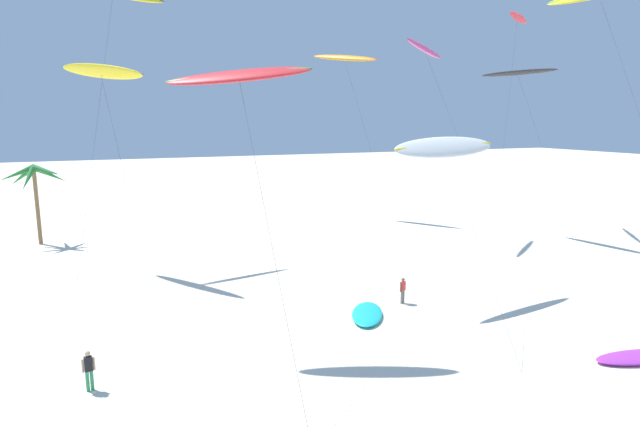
% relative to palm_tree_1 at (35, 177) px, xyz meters
% --- Properties ---
extents(palm_tree_1, '(5.30, 5.17, 7.02)m').
position_rel_palm_tree_1_xyz_m(palm_tree_1, '(0.00, 0.00, 0.00)').
color(palm_tree_1, olive).
rests_on(palm_tree_1, ground).
extents(flying_kite_0, '(6.31, 11.97, 17.79)m').
position_rel_palm_tree_1_xyz_m(flying_kite_0, '(32.08, -10.59, 10.96)').
color(flying_kite_0, '#EA5193').
rests_on(flying_kite_0, ground).
extents(flying_kite_1, '(3.07, 10.08, 15.14)m').
position_rel_palm_tree_1_xyz_m(flying_kite_1, '(39.90, -13.62, 8.94)').
color(flying_kite_1, black).
rests_on(flying_kite_1, ground).
extents(flying_kite_3, '(5.34, 9.69, 18.13)m').
position_rel_palm_tree_1_xyz_m(flying_kite_3, '(30.11, 1.45, 11.36)').
color(flying_kite_3, orange).
rests_on(flying_kite_3, ground).
extents(flying_kite_4, '(6.11, 6.84, 22.06)m').
position_rel_palm_tree_1_xyz_m(flying_kite_4, '(43.70, -9.16, 14.66)').
color(flying_kite_4, red).
rests_on(flying_kite_4, ground).
extents(flying_kite_5, '(6.65, 11.46, 13.47)m').
position_rel_palm_tree_1_xyz_m(flying_kite_5, '(11.23, -26.62, 6.81)').
color(flying_kite_5, red).
rests_on(flying_kite_5, ground).
extents(flying_kite_7, '(5.69, 9.87, 15.03)m').
position_rel_palm_tree_1_xyz_m(flying_kite_7, '(5.64, -11.10, 8.10)').
color(flying_kite_7, yellow).
rests_on(flying_kite_7, ground).
extents(flying_kite_9, '(7.85, 10.93, 9.98)m').
position_rel_palm_tree_1_xyz_m(flying_kite_9, '(23.96, -25.05, 3.26)').
color(flying_kite_9, white).
rests_on(flying_kite_9, ground).
extents(grounded_kite_1, '(3.35, 4.08, 0.33)m').
position_rel_palm_tree_1_xyz_m(grounded_kite_1, '(18.20, -26.36, -5.74)').
color(grounded_kite_1, '#19B2B7').
rests_on(grounded_kite_1, ground).
extents(person_foreground_walker, '(0.51, 0.24, 1.71)m').
position_rel_palm_tree_1_xyz_m(person_foreground_walker, '(4.15, -29.01, -4.97)').
color(person_foreground_walker, '#338E56').
rests_on(person_foreground_walker, ground).
extents(person_near_left, '(0.49, 0.29, 1.58)m').
position_rel_palm_tree_1_xyz_m(person_near_left, '(21.13, -25.32, -5.04)').
color(person_near_left, slate).
rests_on(person_near_left, ground).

